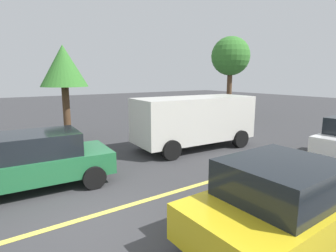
% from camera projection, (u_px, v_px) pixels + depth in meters
% --- Properties ---
extents(ground_plane, '(80.00, 80.00, 0.00)m').
position_uv_depth(ground_plane, '(90.00, 217.00, 6.00)').
color(ground_plane, '#38383A').
extents(lane_marking_centre, '(28.00, 0.16, 0.01)m').
position_uv_depth(lane_marking_centre, '(194.00, 186.00, 7.68)').
color(lane_marking_centre, '#E0D14C').
extents(white_van, '(5.32, 2.53, 2.20)m').
position_uv_depth(white_van, '(194.00, 119.00, 11.59)').
color(white_van, silver).
rests_on(white_van, ground_plane).
extents(car_green_approaching, '(4.22, 2.22, 1.56)m').
position_uv_depth(car_green_approaching, '(36.00, 160.00, 7.46)').
color(car_green_approaching, '#236B3D').
rests_on(car_green_approaching, ground_plane).
extents(car_yellow_crossing, '(4.01, 2.17, 1.62)m').
position_uv_depth(car_yellow_crossing, '(284.00, 203.00, 4.92)').
color(car_yellow_crossing, gold).
rests_on(car_yellow_crossing, ground_plane).
extents(tree_centre_verge, '(2.12, 2.12, 4.49)m').
position_uv_depth(tree_centre_verge, '(64.00, 67.00, 12.39)').
color(tree_centre_verge, '#513823').
rests_on(tree_centre_verge, ground_plane).
extents(tree_right_verge, '(2.88, 2.88, 5.99)m').
position_uv_depth(tree_right_verge, '(231.00, 57.00, 20.30)').
color(tree_right_verge, '#513823').
rests_on(tree_right_verge, ground_plane).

